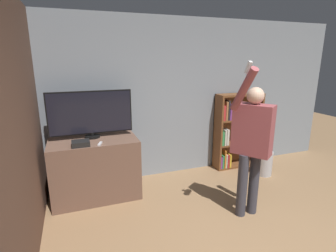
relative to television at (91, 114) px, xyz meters
name	(u,v)px	position (x,y,z in m)	size (l,w,h in m)	color
wall_back	(178,99)	(1.49, 0.34, 0.09)	(6.41, 0.06, 2.70)	gray
wall_side_brick	(18,133)	(-0.74, -1.16, 0.09)	(0.06, 4.52, 2.70)	brown
tv_ledge	(95,168)	(0.00, -0.12, -0.81)	(1.24, 0.69, 0.89)	brown
television	(91,114)	(0.00, 0.00, 0.00)	(1.19, 0.22, 0.69)	black
game_console	(81,143)	(-0.18, -0.34, -0.33)	(0.23, 0.19, 0.07)	black
remote_loose	(100,144)	(0.07, -0.37, -0.35)	(0.08, 0.14, 0.02)	white
bookshelf	(233,132)	(2.56, 0.16, -0.57)	(0.89, 0.28, 1.41)	brown
person	(252,140)	(1.84, -1.29, -0.21)	(0.62, 0.58, 2.01)	#383842
waste_bin	(264,163)	(2.89, -0.38, -1.04)	(0.27, 0.27, 0.44)	#B7B7BC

